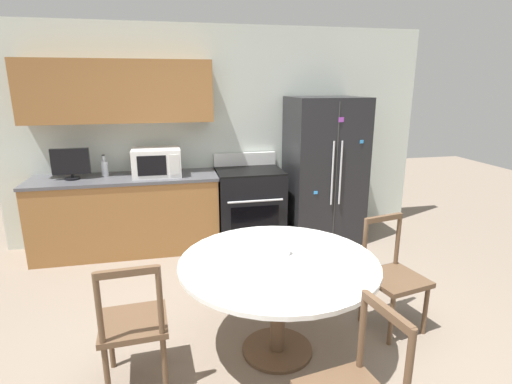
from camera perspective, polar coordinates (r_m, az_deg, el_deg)
The scene contains 12 objects.
ground_plane at distance 3.11m, azimuth 2.68°, elevation -23.10°, with size 14.00×14.00×0.00m, color gray.
back_wall at distance 4.98m, azimuth -8.43°, elevation 9.51°, with size 5.20×0.44×2.60m.
kitchen_counter at distance 4.89m, azimuth -17.85°, elevation -3.05°, with size 2.09×0.64×0.90m.
refrigerator at distance 5.03m, azimuth 9.65°, elevation 3.12°, with size 0.87×0.77×1.77m.
oven_range at distance 4.92m, azimuth -0.94°, elevation -1.96°, with size 0.79×0.68×1.08m.
microwave at distance 4.70m, azimuth -13.99°, elevation 4.15°, with size 0.53×0.40×0.31m.
countertop_tv at distance 4.83m, azimuth -24.96°, elevation 3.80°, with size 0.40×0.16×0.35m.
counter_bottle at distance 4.89m, azimuth -20.82°, elevation 3.24°, with size 0.08×0.08×0.24m.
dining_table at distance 2.88m, azimuth 3.21°, elevation -11.80°, with size 1.40×1.40×0.73m.
dining_chair_left at distance 2.81m, azimuth -17.08°, elevation -17.65°, with size 0.44×0.44×0.90m.
dining_chair_right at distance 3.43m, azimuth 18.95°, elevation -11.40°, with size 0.50×0.50×0.90m.
candle_glass at distance 2.91m, azimuth 4.08°, elevation -8.28°, with size 0.08×0.08×0.08m.
Camera 1 is at (-0.65, -2.35, 1.93)m, focal length 28.00 mm.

